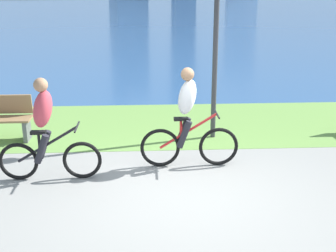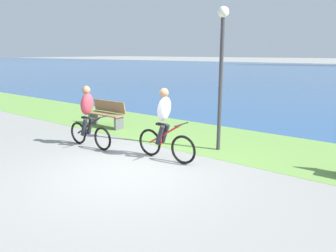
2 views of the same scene
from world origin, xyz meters
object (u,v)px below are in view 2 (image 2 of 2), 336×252
at_px(cyclist_trailing, 88,117).
at_px(bench_near_path, 107,114).
at_px(lamppost_tall, 222,58).
at_px(cyclist_lead, 165,125).

xyz_separation_m(cyclist_trailing, bench_near_path, (-1.43, 1.94, -0.38)).
distance_m(bench_near_path, lamppost_tall, 4.78).
height_order(bench_near_path, lamppost_tall, lamppost_tall).
xyz_separation_m(bench_near_path, lamppost_tall, (4.37, -0.06, 1.94)).
height_order(cyclist_lead, bench_near_path, cyclist_lead).
relative_size(cyclist_lead, cyclist_trailing, 1.03).
xyz_separation_m(cyclist_lead, cyclist_trailing, (-2.28, -0.42, -0.01)).
bearing_deg(cyclist_lead, cyclist_trailing, -169.64).
height_order(cyclist_lead, cyclist_trailing, cyclist_lead).
bearing_deg(cyclist_lead, bench_near_path, 157.69).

